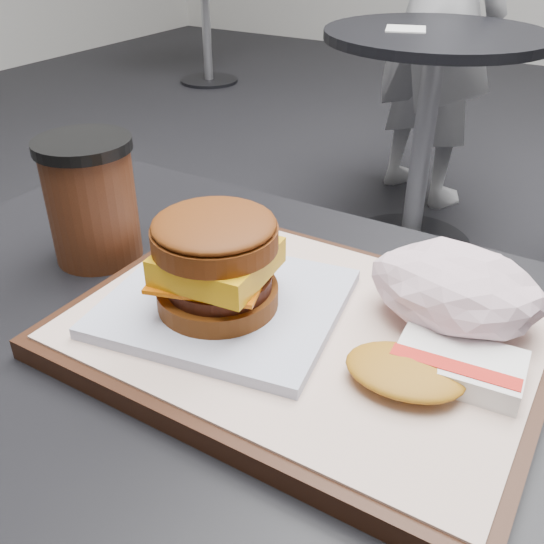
{
  "coord_description": "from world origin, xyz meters",
  "views": [
    {
      "loc": [
        0.23,
        -0.3,
        1.08
      ],
      "look_at": [
        0.02,
        0.05,
        0.83
      ],
      "focal_mm": 40.0,
      "sensor_mm": 36.0,
      "label": 1
    }
  ],
  "objects_px": {
    "customer_table": "(227,509)",
    "hash_brown": "(435,368)",
    "breakfast_sandwich": "(219,272)",
    "neighbor_table": "(429,96)",
    "coffee_cup": "(91,196)",
    "serving_tray": "(303,332)",
    "patron": "(441,5)",
    "crumpled_wrapper": "(457,289)"
  },
  "relations": [
    {
      "from": "customer_table",
      "to": "hash_brown",
      "type": "xyz_separation_m",
      "value": [
        0.16,
        0.04,
        0.22
      ]
    },
    {
      "from": "breakfast_sandwich",
      "to": "neighbor_table",
      "type": "bearing_deg",
      "value": 101.54
    },
    {
      "from": "neighbor_table",
      "to": "breakfast_sandwich",
      "type": "bearing_deg",
      "value": -78.46
    },
    {
      "from": "hash_brown",
      "to": "coffee_cup",
      "type": "relative_size",
      "value": 0.98
    },
    {
      "from": "customer_table",
      "to": "neighbor_table",
      "type": "xyz_separation_m",
      "value": [
        -0.35,
        1.65,
        -0.03
      ]
    },
    {
      "from": "breakfast_sandwich",
      "to": "neighbor_table",
      "type": "height_order",
      "value": "breakfast_sandwich"
    },
    {
      "from": "serving_tray",
      "to": "hash_brown",
      "type": "bearing_deg",
      "value": -6.14
    },
    {
      "from": "customer_table",
      "to": "serving_tray",
      "type": "distance_m",
      "value": 0.21
    },
    {
      "from": "customer_table",
      "to": "neighbor_table",
      "type": "relative_size",
      "value": 1.07
    },
    {
      "from": "coffee_cup",
      "to": "patron",
      "type": "distance_m",
      "value": 2.08
    },
    {
      "from": "customer_table",
      "to": "hash_brown",
      "type": "relative_size",
      "value": 6.47
    },
    {
      "from": "neighbor_table",
      "to": "serving_tray",
      "type": "bearing_deg",
      "value": -76.01
    },
    {
      "from": "neighbor_table",
      "to": "crumpled_wrapper",
      "type": "bearing_deg",
      "value": -71.88
    },
    {
      "from": "neighbor_table",
      "to": "patron",
      "type": "distance_m",
      "value": 0.55
    },
    {
      "from": "hash_brown",
      "to": "patron",
      "type": "relative_size",
      "value": 0.08
    },
    {
      "from": "breakfast_sandwich",
      "to": "patron",
      "type": "relative_size",
      "value": 0.14
    },
    {
      "from": "serving_tray",
      "to": "breakfast_sandwich",
      "type": "xyz_separation_m",
      "value": [
        -0.07,
        -0.02,
        0.05
      ]
    },
    {
      "from": "coffee_cup",
      "to": "crumpled_wrapper",
      "type": "bearing_deg",
      "value": 7.67
    },
    {
      "from": "hash_brown",
      "to": "customer_table",
      "type": "bearing_deg",
      "value": -164.44
    },
    {
      "from": "coffee_cup",
      "to": "patron",
      "type": "xyz_separation_m",
      "value": [
        -0.29,
        2.06,
        -0.08
      ]
    },
    {
      "from": "coffee_cup",
      "to": "patron",
      "type": "bearing_deg",
      "value": 98.05
    },
    {
      "from": "customer_table",
      "to": "serving_tray",
      "type": "height_order",
      "value": "serving_tray"
    },
    {
      "from": "customer_table",
      "to": "breakfast_sandwich",
      "type": "relative_size",
      "value": 3.71
    },
    {
      "from": "patron",
      "to": "serving_tray",
      "type": "bearing_deg",
      "value": 128.56
    },
    {
      "from": "breakfast_sandwich",
      "to": "hash_brown",
      "type": "relative_size",
      "value": 1.74
    },
    {
      "from": "breakfast_sandwich",
      "to": "patron",
      "type": "height_order",
      "value": "patron"
    },
    {
      "from": "serving_tray",
      "to": "neighbor_table",
      "type": "height_order",
      "value": "serving_tray"
    },
    {
      "from": "breakfast_sandwich",
      "to": "neighbor_table",
      "type": "distance_m",
      "value": 1.67
    },
    {
      "from": "serving_tray",
      "to": "patron",
      "type": "xyz_separation_m",
      "value": [
        -0.54,
        2.08,
        -0.02
      ]
    },
    {
      "from": "neighbor_table",
      "to": "customer_table",
      "type": "bearing_deg",
      "value": -78.02
    },
    {
      "from": "breakfast_sandwich",
      "to": "hash_brown",
      "type": "xyz_separation_m",
      "value": [
        0.18,
        0.01,
        -0.03
      ]
    },
    {
      "from": "neighbor_table",
      "to": "patron",
      "type": "relative_size",
      "value": 0.49
    },
    {
      "from": "serving_tray",
      "to": "patron",
      "type": "bearing_deg",
      "value": 104.62
    },
    {
      "from": "hash_brown",
      "to": "patron",
      "type": "height_order",
      "value": "patron"
    },
    {
      "from": "serving_tray",
      "to": "neighbor_table",
      "type": "bearing_deg",
      "value": 103.99
    },
    {
      "from": "crumpled_wrapper",
      "to": "neighbor_table",
      "type": "xyz_separation_m",
      "value": [
        -0.5,
        1.53,
        -0.27
      ]
    },
    {
      "from": "coffee_cup",
      "to": "serving_tray",
      "type": "bearing_deg",
      "value": -4.26
    },
    {
      "from": "crumpled_wrapper",
      "to": "coffee_cup",
      "type": "bearing_deg",
      "value": -172.33
    },
    {
      "from": "crumpled_wrapper",
      "to": "hash_brown",
      "type": "bearing_deg",
      "value": -82.53
    },
    {
      "from": "serving_tray",
      "to": "patron",
      "type": "distance_m",
      "value": 2.15
    },
    {
      "from": "serving_tray",
      "to": "patron",
      "type": "height_order",
      "value": "patron"
    },
    {
      "from": "customer_table",
      "to": "patron",
      "type": "xyz_separation_m",
      "value": [
        -0.49,
        2.13,
        0.17
      ]
    }
  ]
}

